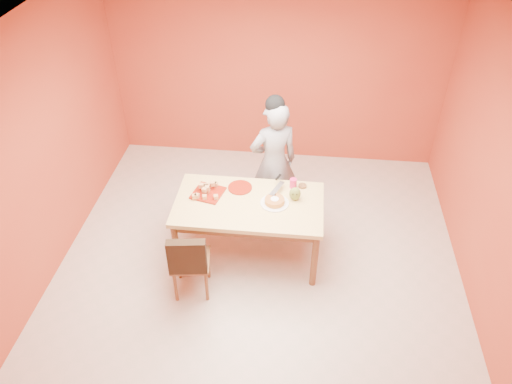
# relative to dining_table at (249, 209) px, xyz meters

# --- Properties ---
(floor) EXTENTS (5.00, 5.00, 0.00)m
(floor) POSITION_rel_dining_table_xyz_m (0.13, -0.36, -0.67)
(floor) COLOR beige
(floor) RESTS_ON ground
(ceiling) EXTENTS (5.00, 5.00, 0.00)m
(ceiling) POSITION_rel_dining_table_xyz_m (0.13, -0.36, 2.03)
(ceiling) COLOR white
(ceiling) RESTS_ON wall_back
(wall_back) EXTENTS (4.50, 0.00, 4.50)m
(wall_back) POSITION_rel_dining_table_xyz_m (0.13, 2.14, 0.68)
(wall_back) COLOR #B44529
(wall_back) RESTS_ON floor
(wall_left) EXTENTS (0.00, 5.00, 5.00)m
(wall_left) POSITION_rel_dining_table_xyz_m (-2.12, -0.36, 0.68)
(wall_left) COLOR #B44529
(wall_left) RESTS_ON floor
(wall_right) EXTENTS (0.00, 5.00, 5.00)m
(wall_right) POSITION_rel_dining_table_xyz_m (2.38, -0.36, 0.68)
(wall_right) COLOR #B44529
(wall_right) RESTS_ON floor
(dining_table) EXTENTS (1.60, 0.90, 0.76)m
(dining_table) POSITION_rel_dining_table_xyz_m (0.00, 0.00, 0.00)
(dining_table) COLOR #DEC574
(dining_table) RESTS_ON floor
(dining_chair) EXTENTS (0.45, 0.51, 0.87)m
(dining_chair) POSITION_rel_dining_table_xyz_m (-0.54, -0.61, -0.21)
(dining_chair) COLOR brown
(dining_chair) RESTS_ON floor
(pastry_pile) EXTENTS (0.28, 0.28, 0.09)m
(pastry_pile) POSITION_rel_dining_table_xyz_m (-0.46, 0.11, 0.16)
(pastry_pile) COLOR tan
(pastry_pile) RESTS_ON pastry_platter
(person) EXTENTS (0.68, 0.57, 1.59)m
(person) POSITION_rel_dining_table_xyz_m (0.21, 0.73, 0.13)
(person) COLOR gray
(person) RESTS_ON floor
(pastry_platter) EXTENTS (0.38, 0.38, 0.02)m
(pastry_platter) POSITION_rel_dining_table_xyz_m (-0.46, 0.11, 0.10)
(pastry_platter) COLOR maroon
(pastry_platter) RESTS_ON dining_table
(red_dinner_plate) EXTENTS (0.32, 0.32, 0.02)m
(red_dinner_plate) POSITION_rel_dining_table_xyz_m (-0.13, 0.25, 0.10)
(red_dinner_plate) COLOR maroon
(red_dinner_plate) RESTS_ON dining_table
(white_cake_plate) EXTENTS (0.38, 0.38, 0.01)m
(white_cake_plate) POSITION_rel_dining_table_xyz_m (0.28, 0.02, 0.10)
(white_cake_plate) COLOR white
(white_cake_plate) RESTS_ON dining_table
(sponge_cake) EXTENTS (0.28, 0.28, 0.05)m
(sponge_cake) POSITION_rel_dining_table_xyz_m (0.28, 0.02, 0.13)
(sponge_cake) COLOR #C78633
(sponge_cake) RESTS_ON white_cake_plate
(cake_server) EXTENTS (0.16, 0.28, 0.01)m
(cake_server) POSITION_rel_dining_table_xyz_m (0.29, 0.20, 0.16)
(cake_server) COLOR silver
(cake_server) RESTS_ON sponge_cake
(egg_ornament) EXTENTS (0.14, 0.12, 0.16)m
(egg_ornament) POSITION_rel_dining_table_xyz_m (0.49, 0.11, 0.17)
(egg_ornament) COLOR olive
(egg_ornament) RESTS_ON dining_table
(magenta_glass) EXTENTS (0.09, 0.09, 0.11)m
(magenta_glass) POSITION_rel_dining_table_xyz_m (0.46, 0.33, 0.15)
(magenta_glass) COLOR #D01F5A
(magenta_glass) RESTS_ON dining_table
(checker_tin) EXTENTS (0.10, 0.10, 0.03)m
(checker_tin) POSITION_rel_dining_table_xyz_m (0.56, 0.35, 0.11)
(checker_tin) COLOR #371C0F
(checker_tin) RESTS_ON dining_table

